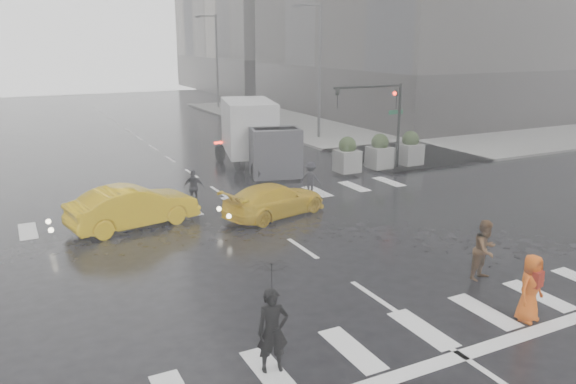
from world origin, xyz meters
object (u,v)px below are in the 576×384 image
pedestrian_brown (485,250)px  taxi_mid (133,207)px  pedestrian_orange (531,288)px  box_truck (256,133)px  traffic_signal_pole (384,110)px

pedestrian_brown → taxi_mid: pedestrian_brown is taller
pedestrian_orange → box_truck: (0.86, 18.41, 1.02)m
traffic_signal_pole → pedestrian_brown: 13.85m
taxi_mid → box_truck: 10.50m
traffic_signal_pole → box_truck: traffic_signal_pole is taller
taxi_mid → pedestrian_brown: bearing=-150.6°
pedestrian_brown → taxi_mid: bearing=118.1°
pedestrian_brown → taxi_mid: size_ratio=0.38×
pedestrian_brown → box_truck: (-0.03, 16.08, 0.99)m
traffic_signal_pole → pedestrian_orange: bearing=-113.4°
pedestrian_orange → traffic_signal_pole: bearing=55.1°
traffic_signal_pole → pedestrian_brown: (-5.52, -12.49, -2.33)m
traffic_signal_pole → box_truck: bearing=147.1°
traffic_signal_pole → box_truck: (-5.56, 3.60, -1.34)m
box_truck → pedestrian_orange: bearing=-77.7°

